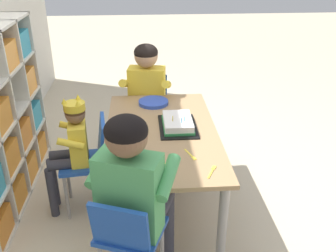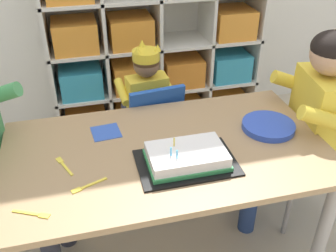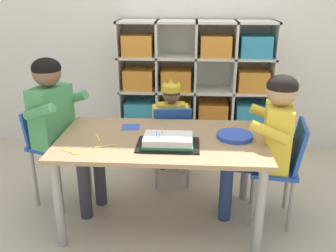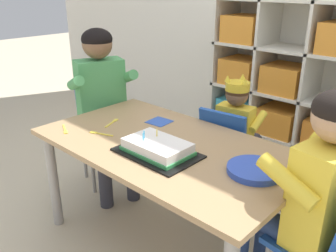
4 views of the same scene
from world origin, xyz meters
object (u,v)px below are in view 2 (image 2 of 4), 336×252
Objects in this scene: child_with_crown at (145,97)px; guest_at_table_side at (306,114)px; classroom_chair_blue at (152,127)px; birthday_cake_on_tray at (187,158)px; fork_scattered_mid_table at (34,214)px; paper_plate_stack at (268,126)px; classroom_chair_guest_side at (321,148)px; fork_by_napkin at (64,165)px; activity_table at (167,164)px; fork_at_table_front_edge at (87,186)px.

child_with_crown is 0.84m from guest_at_table_side.
child_with_crown is 0.84× the size of guest_at_table_side.
birthday_cake_on_tray reaches higher than classroom_chair_blue.
guest_at_table_side is 1.24m from fork_scattered_mid_table.
paper_plate_stack is (0.43, -0.46, 0.22)m from classroom_chair_blue.
classroom_chair_guest_side reaches higher than fork_by_napkin.
fork_scattered_mid_table is 0.26m from fork_by_napkin.
child_with_crown is at bearing 91.81° from birthday_cake_on_tray.
paper_plate_stack is (0.47, 0.04, 0.09)m from activity_table.
classroom_chair_blue is 5.34× the size of fork_by_napkin.
activity_table is 0.16m from birthday_cake_on_tray.
classroom_chair_blue is 0.65m from birthday_cake_on_tray.
fork_at_table_front_edge is (0.18, 0.10, 0.00)m from fork_scattered_mid_table.
paper_plate_stack is at bearing 70.30° from fork_by_napkin.
guest_at_table_side reaches higher than classroom_chair_blue.
classroom_chair_guest_side reaches higher than fork_at_table_front_edge.
birthday_cake_on_tray is at bearing -63.74° from guest_at_table_side.
classroom_chair_blue is at bearing 115.62° from fork_by_napkin.
fork_scattered_mid_table reaches higher than activity_table.
activity_table is 0.60m from child_with_crown.
child_with_crown is 1.20× the size of classroom_chair_guest_side.
guest_at_table_side is 1.04m from fork_at_table_front_edge.
birthday_cake_on_tray reaches higher than activity_table.
activity_table is at bearing -74.01° from guest_at_table_side.
classroom_chair_blue is at bearing -110.50° from classroom_chair_guest_side.
birthday_cake_on_tray is 0.58m from fork_scattered_mid_table.
classroom_chair_guest_side is 5.69× the size of fork_scattered_mid_table.
fork_at_table_front_edge is at bearing 5.62° from fork_by_napkin.
fork_scattered_mid_table and fork_at_table_front_edge have the same top height.
fork_at_table_front_edge is at bearing 53.17° from classroom_chair_blue.
classroom_chair_blue is 0.79m from guest_at_table_side.
activity_table is 0.69m from guest_at_table_side.
paper_plate_stack reaches higher than fork_at_table_front_edge.
guest_at_table_side is 0.66m from birthday_cake_on_tray.
child_with_crown reaches higher than birthday_cake_on_tray.
child_with_crown reaches higher than classroom_chair_blue.
guest_at_table_side reaches higher than activity_table.
classroom_chair_guest_side is at bearing 5.12° from activity_table.
fork_at_table_front_edge is (-0.33, -0.15, 0.08)m from activity_table.
activity_table is 1.30× the size of guest_at_table_side.
fork_by_napkin is at bearing 98.08° from fork_at_table_front_edge.
guest_at_table_side is 7.95× the size of fork_by_napkin.
birthday_cake_on_tray is at bearing -66.15° from activity_table.
classroom_chair_guest_side is 0.39m from paper_plate_stack.
birthday_cake_on_tray reaches higher than paper_plate_stack.
paper_plate_stack is at bearing 126.07° from classroom_chair_blue.
classroom_chair_guest_side is 0.23m from guest_at_table_side.
classroom_chair_blue is 0.96× the size of classroom_chair_guest_side.
activity_table is 0.51m from classroom_chair_blue.
birthday_cake_on_tray is 2.86× the size of fork_at_table_front_edge.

